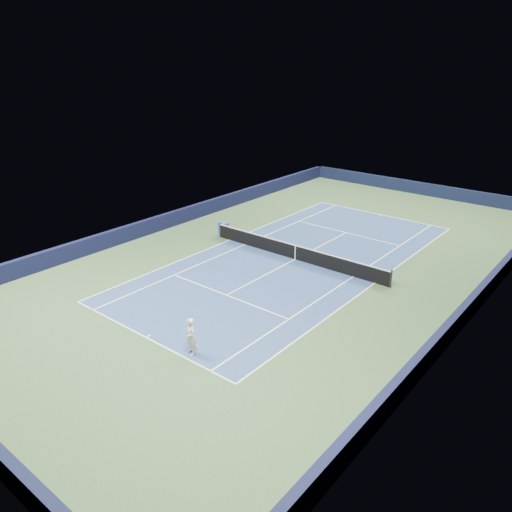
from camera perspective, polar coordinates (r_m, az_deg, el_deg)
The scene contains 19 objects.
ground at distance 31.41m, azimuth 4.49°, elevation -0.39°, with size 40.00×40.00×0.00m, color #344F2B.
wall_far at distance 48.12m, azimuth 18.29°, elevation 7.35°, with size 22.00×0.35×1.10m, color black.
wall_right at distance 27.15m, azimuth 23.65°, elevation -4.88°, with size 0.35×40.00×1.10m, color black.
wall_left at distance 37.99m, azimuth -9.02°, elevation 4.38°, with size 0.35×40.00×1.10m, color black.
court_surface at distance 31.40m, azimuth 4.49°, elevation -0.38°, with size 10.97×23.77×0.01m, color navy.
baseline_far at distance 41.19m, azimuth 14.04°, elevation 4.61°, with size 10.97×0.08×0.00m, color white.
baseline_near at distance 23.63m, azimuth -12.48°, elevation -9.06°, with size 10.97×0.08×0.00m, color white.
sideline_doubles_right at distance 28.93m, azimuth 13.43°, elevation -3.02°, with size 0.08×23.77×0.00m, color white.
sideline_doubles_left at distance 34.57m, azimuth -2.98°, elevation 1.85°, with size 0.08×23.77×0.00m, color white.
sideline_singles_right at distance 29.47m, azimuth 11.06°, elevation -2.32°, with size 0.08×23.77×0.00m, color white.
sideline_singles_left at distance 33.72m, azimuth -1.25°, elevation 1.34°, with size 0.08×23.77×0.00m, color white.
service_line_far at distance 36.52m, azimuth 10.26°, elevation 2.65°, with size 8.23×0.08×0.00m, color white.
service_line_near at distance 26.85m, azimuth -3.39°, elevation -4.48°, with size 8.23×0.08×0.00m, color white.
center_service_line at distance 31.40m, azimuth 4.49°, elevation -0.37°, with size 0.08×12.80×0.00m, color white.
center_mark_far at distance 41.06m, azimuth 13.95°, elevation 4.56°, with size 0.08×0.30×0.00m, color white.
center_mark_near at distance 23.71m, azimuth -12.20°, elevation -8.92°, with size 0.08×0.30×0.00m, color white.
tennis_net at distance 31.21m, azimuth 4.52°, elevation 0.47°, with size 12.90×0.10×1.07m.
sponsor_cube at distance 35.22m, azimuth -3.73°, elevation 3.05°, with size 0.61×0.54×0.97m.
tennis_player at distance 21.70m, azimuth -7.48°, elevation -9.14°, with size 0.82×1.32×2.25m.
Camera 1 is at (16.31, -23.94, 12.14)m, focal length 35.00 mm.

